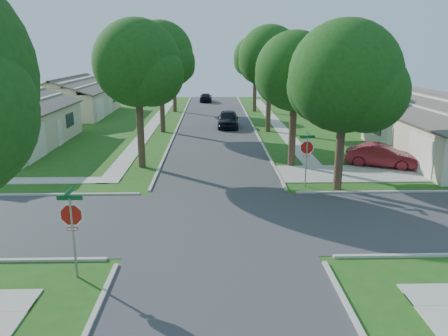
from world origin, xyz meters
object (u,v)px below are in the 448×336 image
object	(u,v)px
car_driveway	(382,156)
tree_e_near	(296,75)
house_nw_far	(72,101)
car_curb_west	(206,97)
tree_w_near	(138,67)
tree_e_mid	(270,60)
tree_w_far	(174,64)
tree_ne_corner	(346,82)
tree_e_far	(256,59)
house_ne_far	(364,103)
house_nw_near	(2,127)
stop_sign_ne	(307,150)
car_curb_east	(228,119)
tree_w_mid	(161,57)
stop_sign_sw	(72,219)

from	to	relation	value
car_driveway	tree_e_near	bearing A→B (deg)	111.03
house_nw_far	car_curb_west	distance (m)	18.97
tree_w_near	tree_e_mid	bearing A→B (deg)	51.92
tree_e_mid	tree_w_far	size ratio (longest dim) A/B	1.15
tree_ne_corner	tree_e_mid	bearing A→B (deg)	95.45
tree_e_far	tree_w_far	distance (m)	9.42
tree_w_near	car_driveway	distance (m)	15.92
tree_w_near	tree_ne_corner	bearing A→B (deg)	-23.56
tree_ne_corner	house_ne_far	xyz separation A→B (m)	(9.63, 24.79, -4.08)
tree_w_far	house_nw_near	xyz separation A→B (m)	(-11.34, -19.01, -3.99)
stop_sign_ne	house_nw_far	xyz separation A→B (m)	(-20.69, 27.30, -0.51)
tree_w_near	house_ne_far	xyz separation A→B (m)	(20.64, 19.99, -4.60)
stop_sign_ne	car_driveway	size ratio (longest dim) A/B	0.69
car_driveway	car_curb_east	bearing A→B (deg)	56.37
tree_e_near	house_ne_far	xyz separation A→B (m)	(11.24, 19.99, -4.13)
tree_w_mid	tree_w_far	world-z (taller)	tree_w_mid
tree_e_far	house_nw_far	world-z (taller)	tree_e_far
tree_e_near	car_curb_west	size ratio (longest dim) A/B	2.03
tree_w_mid	car_curb_east	xyz separation A→B (m)	(5.84, 2.19, -5.68)
house_nw_far	car_curb_east	distance (m)	19.32
tree_e_mid	tree_w_mid	xyz separation A→B (m)	(-9.40, 0.00, 0.24)
house_nw_near	car_curb_west	xyz separation A→B (m)	(14.79, 28.84, -0.92)
car_driveway	tree_w_near	bearing A→B (deg)	113.00
stop_sign_ne	car_curb_west	xyz separation A→B (m)	(-5.90, 39.13, -1.44)
tree_e_near	tree_w_mid	world-z (taller)	tree_w_mid
stop_sign_ne	car_curb_east	xyz separation A→B (m)	(-3.50, 18.50, -1.22)
car_driveway	car_curb_west	bearing A→B (deg)	42.34
house_nw_far	house_ne_far	bearing A→B (deg)	-5.36
tree_ne_corner	tree_w_far	bearing A→B (deg)	110.28
stop_sign_sw	house_ne_far	world-z (taller)	house_ne_far
tree_w_far	house_nw_near	bearing A→B (deg)	-120.82
tree_ne_corner	car_driveway	world-z (taller)	tree_ne_corner
stop_sign_sw	tree_e_near	size ratio (longest dim) A/B	0.36
tree_e_mid	tree_w_near	distance (m)	15.25
car_curb_east	stop_sign_ne	bearing A→B (deg)	-76.71
tree_e_near	house_nw_near	world-z (taller)	tree_e_near
stop_sign_sw	tree_e_mid	size ratio (longest dim) A/B	0.32
stop_sign_sw	tree_w_near	world-z (taller)	tree_w_near
tree_w_mid	tree_ne_corner	bearing A→B (deg)	-56.78
stop_sign_ne	tree_e_near	distance (m)	5.62
tree_ne_corner	house_ne_far	distance (m)	26.91
tree_w_mid	house_nw_near	bearing A→B (deg)	-152.10
tree_w_mid	house_nw_near	xyz separation A→B (m)	(-11.35, -6.01, -4.97)
tree_w_far	car_curb_east	xyz separation A→B (m)	(5.85, -10.81, -4.70)
car_curb_west	tree_e_far	bearing A→B (deg)	121.49
tree_e_mid	house_ne_far	bearing A→B (deg)	35.42
tree_e_mid	car_curb_west	bearing A→B (deg)	104.63
tree_w_mid	house_nw_far	size ratio (longest dim) A/B	0.70
tree_e_far	house_ne_far	bearing A→B (deg)	-24.03
stop_sign_sw	car_curb_east	bearing A→B (deg)	78.06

